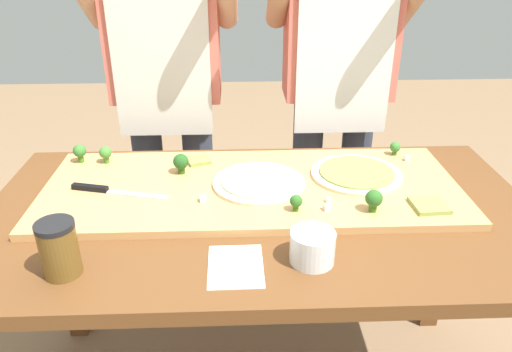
{
  "coord_description": "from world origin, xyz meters",
  "views": [
    {
      "loc": [
        -0.06,
        -1.2,
        1.47
      ],
      "look_at": [
        -0.01,
        0.08,
        0.83
      ],
      "focal_mm": 34.71,
      "sensor_mm": 36.0,
      "label": 1
    }
  ],
  "objects_px": {
    "broccoli_floret_back_mid": "(395,147)",
    "broccoli_floret_front_right": "(374,199)",
    "broccoli_floret_front_mid": "(181,162)",
    "cook_left": "(166,72)",
    "pizza_slice_far_left": "(199,160)",
    "cheese_crumble_c": "(407,158)",
    "pizza_whole_pesto_green": "(356,174)",
    "flour_cup": "(312,249)",
    "cook_right": "(338,71)",
    "cheese_crumble_a": "(327,207)",
    "chefs_knife": "(106,190)",
    "pizza_slice_far_right": "(429,205)",
    "prep_table": "(260,239)",
    "cheese_crumble_d": "(328,200)",
    "sauce_jar": "(59,249)",
    "broccoli_floret_front_left": "(105,153)",
    "cheese_crumble_b": "(203,198)",
    "broccoli_floret_center_left": "(80,152)",
    "recipe_note": "(236,266)",
    "pizza_whole_cheese_artichoke": "(260,182)"
  },
  "relations": [
    {
      "from": "cheese_crumble_b",
      "to": "cheese_crumble_d",
      "type": "bearing_deg",
      "value": -2.66
    },
    {
      "from": "broccoli_floret_front_right",
      "to": "cook_left",
      "type": "bearing_deg",
      "value": 132.29
    },
    {
      "from": "broccoli_floret_front_left",
      "to": "broccoli_floret_back_mid",
      "type": "bearing_deg",
      "value": 1.5
    },
    {
      "from": "pizza_whole_cheese_artichoke",
      "to": "cheese_crumble_a",
      "type": "relative_size",
      "value": 16.21
    },
    {
      "from": "broccoli_floret_back_mid",
      "to": "cheese_crumble_a",
      "type": "bearing_deg",
      "value": -129.14
    },
    {
      "from": "pizza_slice_far_right",
      "to": "broccoli_floret_front_right",
      "type": "xyz_separation_m",
      "value": [
        -0.16,
        -0.01,
        0.03
      ]
    },
    {
      "from": "broccoli_floret_front_right",
      "to": "cook_left",
      "type": "distance_m",
      "value": 0.94
    },
    {
      "from": "pizza_whole_cheese_artichoke",
      "to": "pizza_slice_far_left",
      "type": "bearing_deg",
      "value": 138.96
    },
    {
      "from": "sauce_jar",
      "to": "recipe_note",
      "type": "relative_size",
      "value": 0.8
    },
    {
      "from": "broccoli_floret_back_mid",
      "to": "broccoli_floret_front_right",
      "type": "bearing_deg",
      "value": -114.46
    },
    {
      "from": "broccoli_floret_front_right",
      "to": "sauce_jar",
      "type": "distance_m",
      "value": 0.79
    },
    {
      "from": "chefs_knife",
      "to": "pizza_slice_far_left",
      "type": "xyz_separation_m",
      "value": [
        0.25,
        0.2,
        0.0
      ]
    },
    {
      "from": "pizza_slice_far_left",
      "to": "cheese_crumble_b",
      "type": "distance_m",
      "value": 0.27
    },
    {
      "from": "cheese_crumble_b",
      "to": "pizza_slice_far_right",
      "type": "bearing_deg",
      "value": -5.26
    },
    {
      "from": "pizza_slice_far_left",
      "to": "cheese_crumble_c",
      "type": "distance_m",
      "value": 0.68
    },
    {
      "from": "broccoli_floret_front_mid",
      "to": "cheese_crumble_a",
      "type": "height_order",
      "value": "broccoli_floret_front_mid"
    },
    {
      "from": "cheese_crumble_a",
      "to": "cook_left",
      "type": "bearing_deg",
      "value": 126.56
    },
    {
      "from": "broccoli_floret_front_left",
      "to": "cheese_crumble_c",
      "type": "bearing_deg",
      "value": -1.35
    },
    {
      "from": "pizza_slice_far_right",
      "to": "recipe_note",
      "type": "bearing_deg",
      "value": -157.93
    },
    {
      "from": "pizza_slice_far_left",
      "to": "broccoli_floret_back_mid",
      "type": "height_order",
      "value": "broccoli_floret_back_mid"
    },
    {
      "from": "chefs_knife",
      "to": "pizza_slice_far_right",
      "type": "distance_m",
      "value": 0.91
    },
    {
      "from": "chefs_knife",
      "to": "cheese_crumble_a",
      "type": "distance_m",
      "value": 0.63
    },
    {
      "from": "cheese_crumble_b",
      "to": "recipe_note",
      "type": "relative_size",
      "value": 0.11
    },
    {
      "from": "recipe_note",
      "to": "pizza_whole_pesto_green",
      "type": "bearing_deg",
      "value": 47.93
    },
    {
      "from": "broccoli_floret_back_mid",
      "to": "broccoli_floret_front_right",
      "type": "distance_m",
      "value": 0.4
    },
    {
      "from": "broccoli_floret_front_left",
      "to": "broccoli_floret_front_right",
      "type": "bearing_deg",
      "value": -23.34
    },
    {
      "from": "prep_table",
      "to": "pizza_whole_pesto_green",
      "type": "distance_m",
      "value": 0.36
    },
    {
      "from": "broccoli_floret_center_left",
      "to": "cook_right",
      "type": "relative_size",
      "value": 0.04
    },
    {
      "from": "broccoli_floret_front_mid",
      "to": "cheese_crumble_b",
      "type": "xyz_separation_m",
      "value": [
        0.08,
        -0.18,
        -0.03
      ]
    },
    {
      "from": "pizza_whole_pesto_green",
      "to": "broccoli_floret_back_mid",
      "type": "bearing_deg",
      "value": 42.96
    },
    {
      "from": "prep_table",
      "to": "cheese_crumble_d",
      "type": "xyz_separation_m",
      "value": [
        0.19,
        -0.01,
        0.13
      ]
    },
    {
      "from": "cheese_crumble_c",
      "to": "pizza_slice_far_right",
      "type": "bearing_deg",
      "value": -96.35
    },
    {
      "from": "cheese_crumble_a",
      "to": "sauce_jar",
      "type": "distance_m",
      "value": 0.68
    },
    {
      "from": "broccoli_floret_front_mid",
      "to": "cook_left",
      "type": "bearing_deg",
      "value": 101.16
    },
    {
      "from": "pizza_whole_pesto_green",
      "to": "flour_cup",
      "type": "distance_m",
      "value": 0.44
    },
    {
      "from": "pizza_slice_far_left",
      "to": "cook_right",
      "type": "distance_m",
      "value": 0.65
    },
    {
      "from": "broccoli_floret_front_mid",
      "to": "chefs_knife",
      "type": "bearing_deg",
      "value": -150.87
    },
    {
      "from": "broccoli_floret_front_left",
      "to": "broccoli_floret_front_mid",
      "type": "bearing_deg",
      "value": -19.01
    },
    {
      "from": "cheese_crumble_b",
      "to": "broccoli_floret_center_left",
      "type": "bearing_deg",
      "value": 146.13
    },
    {
      "from": "pizza_whole_pesto_green",
      "to": "broccoli_floret_front_mid",
      "type": "bearing_deg",
      "value": 175.8
    },
    {
      "from": "chefs_knife",
      "to": "broccoli_floret_front_right",
      "type": "bearing_deg",
      "value": -10.52
    },
    {
      "from": "pizza_slice_far_left",
      "to": "cheese_crumble_b",
      "type": "relative_size",
      "value": 3.89
    },
    {
      "from": "cheese_crumble_d",
      "to": "sauce_jar",
      "type": "height_order",
      "value": "sauce_jar"
    },
    {
      "from": "pizza_slice_far_right",
      "to": "cheese_crumble_b",
      "type": "bearing_deg",
      "value": 174.74
    },
    {
      "from": "recipe_note",
      "to": "cook_left",
      "type": "relative_size",
      "value": 0.1
    },
    {
      "from": "cheese_crumble_a",
      "to": "flour_cup",
      "type": "bearing_deg",
      "value": -109.09
    },
    {
      "from": "broccoli_floret_front_right",
      "to": "prep_table",
      "type": "bearing_deg",
      "value": 167.53
    },
    {
      "from": "prep_table",
      "to": "cook_left",
      "type": "bearing_deg",
      "value": 117.57
    },
    {
      "from": "prep_table",
      "to": "broccoli_floret_front_right",
      "type": "height_order",
      "value": "broccoli_floret_front_right"
    },
    {
      "from": "broccoli_floret_back_mid",
      "to": "cook_right",
      "type": "relative_size",
      "value": 0.03
    }
  ]
}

